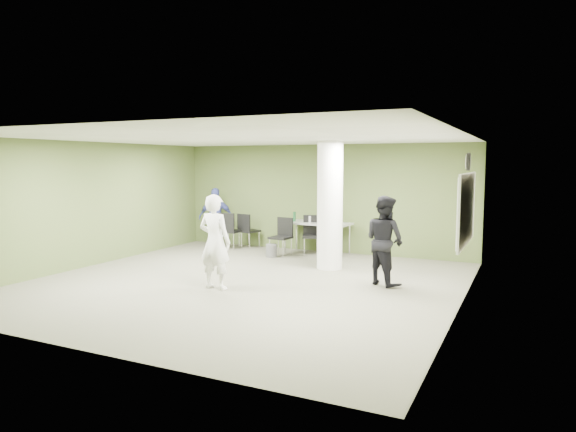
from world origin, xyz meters
The scene contains 17 objects.
floor centered at (0.00, 0.00, 0.00)m, with size 8.00×8.00×0.00m, color #565443.
ceiling centered at (0.00, 0.00, 2.80)m, with size 8.00×8.00×0.00m, color white.
wall_back centered at (0.00, 4.00, 1.40)m, with size 8.00×0.02×2.80m, color #495C2B.
wall_left centered at (-4.00, 0.00, 1.40)m, with size 0.02×8.00×2.80m, color #495C2B.
wall_right_cream centered at (4.00, 0.00, 1.40)m, with size 0.02×8.00×2.80m, color beige.
column centered at (1.00, 2.00, 1.40)m, with size 0.56×0.56×2.80m, color silver.
whiteboard centered at (3.92, 1.20, 1.50)m, with size 0.05×2.30×1.30m.
wall_clock centered at (3.92, 1.20, 2.35)m, with size 0.06×0.32×0.32m.
folding_table centered at (0.06, 3.55, 0.77)m, with size 1.78×0.90×1.07m.
wastebasket centered at (-0.78, 2.66, 0.16)m, with size 0.28×0.28×0.32m, color #4C4C4C.
chair_back_left centered at (-2.00, 3.56, 0.55)m, with size 0.56×0.56×0.95m.
chair_back_right centered at (-2.32, 3.18, 0.58)m, with size 0.50×0.50×1.00m.
chair_table_left centered at (-0.63, 2.98, 0.56)m, with size 0.53×0.53×0.95m.
chair_table_right centered at (0.01, 3.39, 0.59)m, with size 0.65×0.65×1.00m.
woman_white centered at (-0.26, -0.63, 0.88)m, with size 0.64×0.42×1.76m, color silver.
man_black centered at (2.47, 1.05, 0.86)m, with size 0.83×0.65×1.71m, color black.
man_blue centered at (-2.88, 3.40, 0.82)m, with size 0.96×0.40×1.63m, color #3A4391.
Camera 1 is at (4.95, -8.49, 2.34)m, focal length 32.00 mm.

